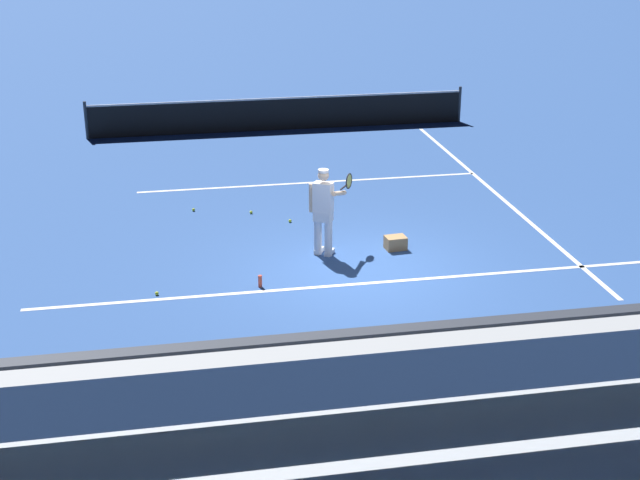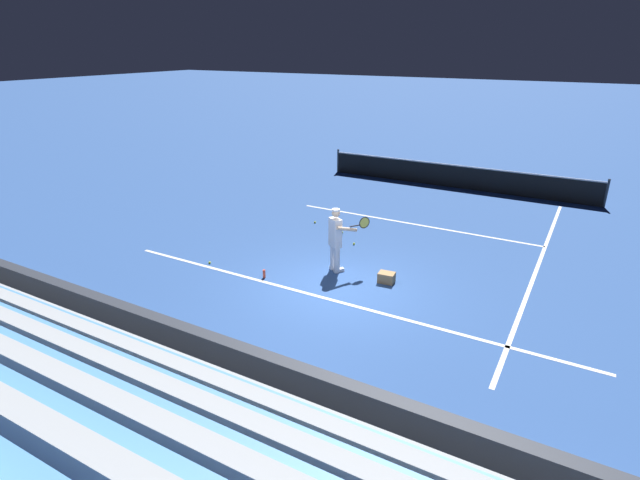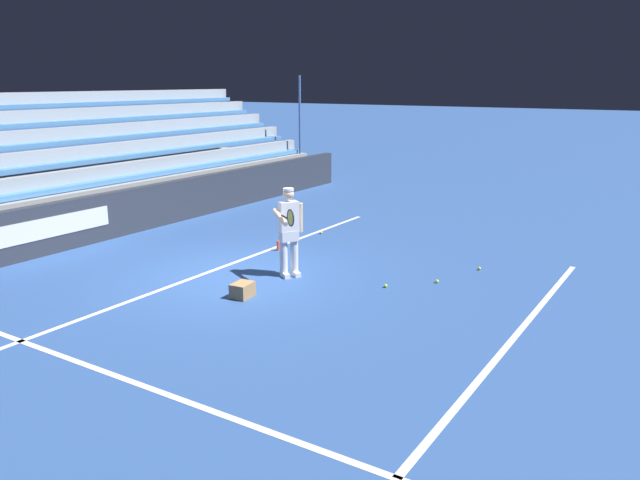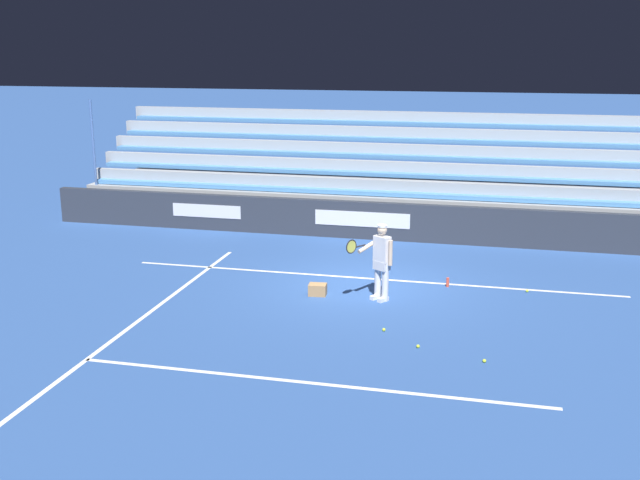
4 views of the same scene
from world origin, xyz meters
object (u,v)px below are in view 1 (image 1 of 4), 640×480
object	(u,v)px
tennis_ball_far_left	(290,221)
tennis_ball_by_box	(194,210)
water_bottle	(260,281)
tennis_ball_near_player	(157,293)
tennis_player	(324,211)
tennis_ball_toward_net	(251,212)
tennis_net	(280,113)
ball_box_cardboard	(395,243)

from	to	relation	value
tennis_ball_far_left	tennis_ball_by_box	distance (m)	2.26
water_bottle	tennis_ball_near_player	bearing A→B (deg)	-179.57
tennis_player	water_bottle	size ratio (longest dim) A/B	7.80
tennis_ball_far_left	tennis_ball_toward_net	distance (m)	1.02
tennis_ball_far_left	tennis_net	xyz separation A→B (m)	(0.90, 7.79, 0.46)
tennis_ball_near_player	tennis_ball_by_box	xyz separation A→B (m)	(0.86, 4.28, 0.00)
tennis_player	tennis_ball_near_player	size ratio (longest dim) A/B	25.98
tennis_ball_far_left	ball_box_cardboard	bearing A→B (deg)	-46.00
tennis_ball_toward_net	tennis_ball_by_box	distance (m)	1.29
tennis_player	water_bottle	distance (m)	2.06
ball_box_cardboard	tennis_net	distance (m)	9.71
ball_box_cardboard	tennis_ball_far_left	xyz separation A→B (m)	(-1.81, 1.87, -0.10)
tennis_player	water_bottle	bearing A→B (deg)	-137.31
tennis_ball_far_left	tennis_ball_by_box	world-z (taller)	same
tennis_ball_near_player	tennis_net	bearing A→B (deg)	71.20
tennis_ball_near_player	water_bottle	bearing A→B (deg)	0.43
ball_box_cardboard	tennis_ball_far_left	size ratio (longest dim) A/B	6.06
tennis_ball_near_player	tennis_ball_by_box	world-z (taller)	same
tennis_ball_by_box	water_bottle	xyz separation A→B (m)	(0.95, -4.26, 0.08)
tennis_player	tennis_net	world-z (taller)	tennis_player
tennis_ball_by_box	tennis_ball_toward_net	bearing A→B (deg)	-18.02
tennis_ball_near_player	tennis_ball_toward_net	distance (m)	4.40
water_bottle	tennis_ball_by_box	bearing A→B (deg)	102.59
tennis_player	tennis_ball_near_player	xyz separation A→B (m)	(-3.21, -1.31, -0.86)
ball_box_cardboard	water_bottle	world-z (taller)	ball_box_cardboard
tennis_player	ball_box_cardboard	distance (m)	1.62
ball_box_cardboard	water_bottle	size ratio (longest dim) A/B	1.82
water_bottle	tennis_ball_far_left	bearing A→B (deg)	72.07
tennis_ball_far_left	tennis_ball_toward_net	xyz separation A→B (m)	(-0.75, 0.69, 0.00)
tennis_ball_far_left	tennis_net	world-z (taller)	tennis_net
ball_box_cardboard	water_bottle	bearing A→B (deg)	-155.32
tennis_ball_toward_net	water_bottle	size ratio (longest dim) A/B	0.30
tennis_ball_near_player	tennis_ball_toward_net	world-z (taller)	same
tennis_ball_far_left	water_bottle	world-z (taller)	water_bottle
tennis_player	tennis_ball_by_box	size ratio (longest dim) A/B	25.98
tennis_player	tennis_ball_far_left	xyz separation A→B (m)	(-0.37, 1.88, -0.86)
tennis_ball_far_left	tennis_ball_near_player	size ratio (longest dim) A/B	1.00
tennis_ball_by_box	water_bottle	bearing A→B (deg)	-77.41
tennis_player	tennis_ball_by_box	world-z (taller)	tennis_player
tennis_ball_toward_net	tennis_ball_by_box	world-z (taller)	same
tennis_player	tennis_ball_toward_net	bearing A→B (deg)	113.65
tennis_player	tennis_ball_by_box	distance (m)	3.89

